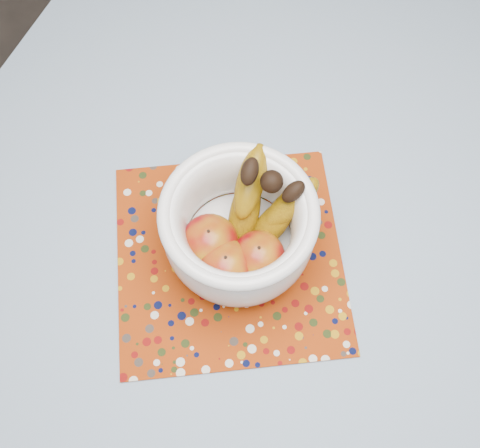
% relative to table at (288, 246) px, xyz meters
% --- Properties ---
extents(table, '(1.20, 1.20, 0.75)m').
position_rel_table_xyz_m(table, '(0.00, 0.00, 0.00)').
color(table, brown).
rests_on(table, ground).
extents(tablecloth, '(1.32, 1.32, 0.01)m').
position_rel_table_xyz_m(tablecloth, '(0.00, 0.00, 0.08)').
color(tablecloth, '#6687AA').
rests_on(tablecloth, table).
extents(placemat, '(0.51, 0.51, 0.00)m').
position_rel_table_xyz_m(placemat, '(-0.08, -0.09, 0.09)').
color(placemat, '#8C2D07').
rests_on(placemat, tablecloth).
extents(fruit_bowl, '(0.26, 0.26, 0.19)m').
position_rel_table_xyz_m(fruit_bowl, '(-0.06, -0.06, 0.17)').
color(fruit_bowl, white).
rests_on(fruit_bowl, placemat).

